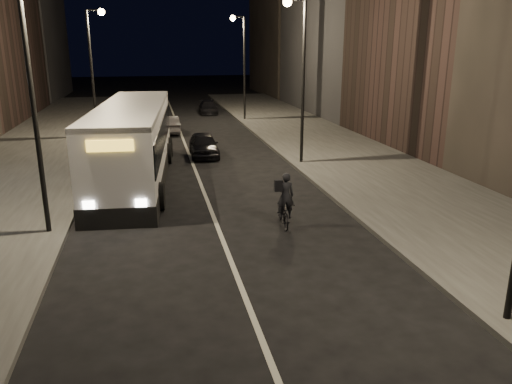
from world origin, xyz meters
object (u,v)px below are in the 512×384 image
car_near (204,145)px  city_bus (133,140)px  streetlight_left_near (38,70)px  streetlight_left_far (95,56)px  car_far (208,107)px  streetlight_right_far (241,54)px  cyclist_on_bicycle (284,208)px  streetlight_right_mid (299,60)px  car_mid (169,125)px

car_near → city_bus: bearing=-127.4°
streetlight_left_near → car_near: 13.58m
streetlight_left_far → car_far: size_ratio=2.09×
streetlight_right_far → cyclist_on_bicycle: (-3.03, -24.75, -4.71)m
streetlight_left_near → city_bus: bearing=69.7°
car_near → streetlight_left_far: bearing=133.4°
streetlight_right_mid → streetlight_left_near: 13.33m
streetlight_right_far → streetlight_left_far: size_ratio=1.00×
city_bus → car_far: size_ratio=3.41×
cyclist_on_bicycle → streetlight_right_far: bearing=87.4°
car_far → streetlight_right_far: bearing=-64.9°
streetlight_left_far → car_mid: (4.53, 1.28, -4.75)m
streetlight_left_near → car_mid: size_ratio=2.19×
streetlight_right_mid → city_bus: streetlight_right_mid is taller
car_near → car_mid: car_near is taller
streetlight_right_mid → streetlight_right_far: bearing=90.0°
streetlight_right_far → streetlight_left_far: (-10.66, -6.00, 0.00)m
cyclist_on_bicycle → car_near: bearing=101.6°
car_mid → car_far: bearing=-114.6°
streetlight_left_far → cyclist_on_bicycle: (7.63, -18.75, -4.71)m
streetlight_left_near → car_far: bearing=73.7°
streetlight_left_far → cyclist_on_bicycle: streetlight_left_far is taller
streetlight_right_mid → cyclist_on_bicycle: (-3.03, -8.75, -4.71)m
streetlight_right_far → city_bus: size_ratio=0.61×
car_far → streetlight_right_mid: bearing=-82.1°
streetlight_left_near → cyclist_on_bicycle: (7.63, -0.75, -4.71)m
streetlight_right_far → streetlight_left_near: bearing=-114.0°
streetlight_left_far → city_bus: bearing=-77.9°
streetlight_right_mid → car_near: (-4.53, 3.16, -4.70)m
streetlight_right_mid → cyclist_on_bicycle: 10.38m
city_bus → car_far: 23.32m
streetlight_left_far → car_far: (8.50, 11.08, -4.80)m
streetlight_left_near → city_bus: streetlight_left_near is taller
cyclist_on_bicycle → car_mid: (-3.10, 20.03, -0.04)m
streetlight_left_near → car_far: (8.50, 29.08, -4.80)m
streetlight_right_mid → car_far: 21.72m
streetlight_left_far → car_near: size_ratio=2.11×
streetlight_left_near → car_mid: streetlight_left_near is taller
streetlight_right_mid → streetlight_right_far: (0.00, 16.00, 0.00)m
streetlight_right_mid → car_far: (-2.16, 21.08, -4.80)m
city_bus → car_near: city_bus is taller
streetlight_left_far → cyclist_on_bicycle: 20.78m
streetlight_right_far → streetlight_left_far: 12.24m
cyclist_on_bicycle → streetlight_right_mid: bearing=75.3°
streetlight_right_far → streetlight_right_mid: bearing=-90.0°
city_bus → car_far: bearing=79.5°
city_bus → streetlight_left_far: bearing=106.7°
streetlight_right_far → car_far: bearing=113.1°
streetlight_left_far → car_far: bearing=52.5°
city_bus → car_mid: 12.92m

